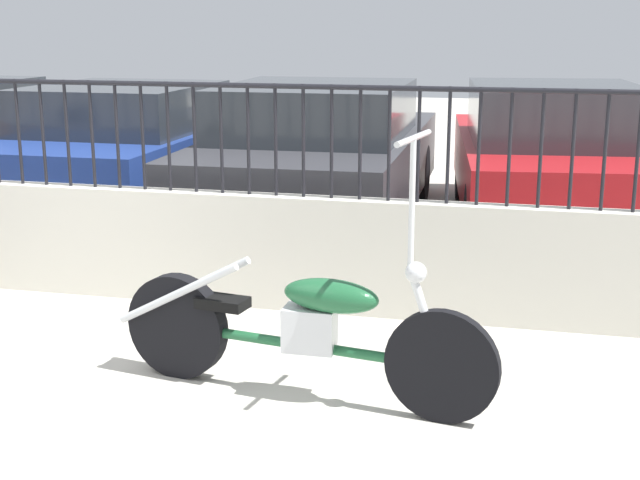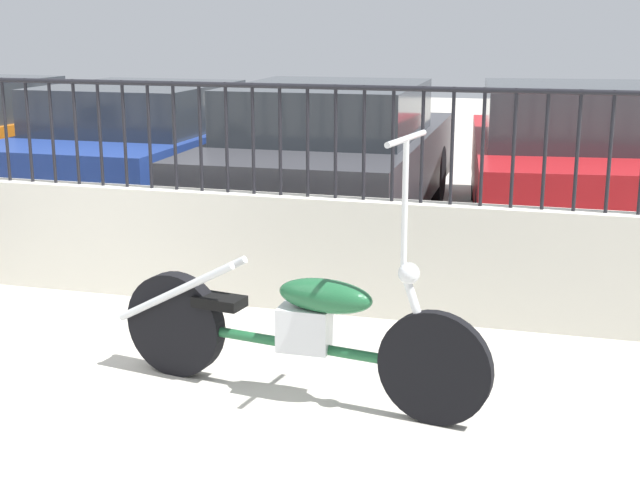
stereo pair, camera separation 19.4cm
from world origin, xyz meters
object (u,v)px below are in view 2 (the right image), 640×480
object	(u,v)px
motorcycle_green	(282,326)
car_blue	(147,146)
car_dark_grey	(333,155)
car_red	(565,158)

from	to	relation	value
motorcycle_green	car_blue	bearing A→B (deg)	133.57
car_dark_grey	car_red	world-z (taller)	car_dark_grey
motorcycle_green	car_blue	distance (m)	5.22
car_blue	car_red	bearing A→B (deg)	-87.20
car_blue	car_dark_grey	distance (m)	2.15
motorcycle_green	car_red	distance (m)	4.74
car_dark_grey	motorcycle_green	bearing A→B (deg)	-170.32
car_blue	car_red	xyz separation A→B (m)	(4.34, 0.20, 0.02)
car_blue	car_dark_grey	xyz separation A→B (m)	(2.13, -0.25, 0.03)
car_blue	car_dark_grey	world-z (taller)	car_dark_grey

